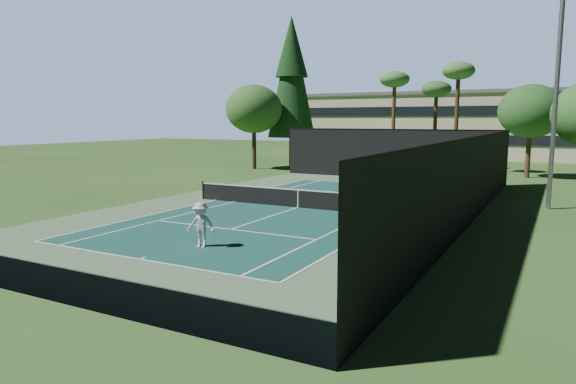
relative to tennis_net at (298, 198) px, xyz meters
name	(u,v)px	position (x,y,z in m)	size (l,w,h in m)	color
ground	(298,208)	(0.00, 0.00, -0.56)	(160.00, 160.00, 0.00)	#2E5720
apron_slab	(298,208)	(0.00, 0.00, -0.55)	(18.00, 32.00, 0.01)	#597954
court_surface	(298,207)	(0.00, 0.00, -0.55)	(10.97, 23.77, 0.01)	#184E47
court_lines	(298,207)	(0.00, 0.00, -0.54)	(11.07, 23.87, 0.01)	white
tennis_net	(298,198)	(0.00, 0.00, 0.00)	(12.90, 0.10, 1.10)	black
fence	(299,171)	(0.00, 0.06, 1.45)	(18.04, 32.05, 4.03)	black
player	(201,225)	(0.81, -9.51, 0.30)	(1.11, 0.64, 1.72)	silver
tennis_ball_a	(80,250)	(-2.72, -12.07, -0.53)	(0.06, 0.06, 0.06)	#C6E033
tennis_ball_b	(295,194)	(-2.35, 4.24, -0.53)	(0.06, 0.06, 0.06)	#D5F437
tennis_ball_c	(327,198)	(0.15, 3.60, -0.52)	(0.07, 0.07, 0.07)	#EAF437
tennis_ball_d	(263,190)	(-5.18, 5.01, -0.52)	(0.07, 0.07, 0.07)	#DEEF36
park_bench	(364,171)	(-1.84, 15.51, -0.01)	(1.50, 0.45, 1.02)	beige
trash_bin	(360,172)	(-2.08, 15.34, -0.08)	(0.56, 0.56, 0.95)	black
pine_tree	(292,71)	(-12.00, 22.00, 9.00)	(4.80, 4.80, 15.00)	#44321D
palm_a	(395,83)	(-2.00, 24.00, 7.63)	(2.80, 2.80, 9.32)	#4E3621
palm_b	(436,92)	(1.50, 26.00, 6.80)	(2.80, 2.80, 8.42)	#3E2A1A
palm_c	(458,75)	(4.00, 23.00, 8.05)	(2.80, 2.80, 9.77)	#472F1E
decid_tree_a	(531,111)	(10.00, 22.00, 4.86)	(5.12, 5.12, 7.62)	#4C3520
decid_tree_c	(254,109)	(-14.00, 18.00, 5.21)	(5.44, 5.44, 8.09)	#422E1C
campus_building	(457,124)	(0.00, 45.98, 3.65)	(40.50, 12.50, 8.30)	beige
light_pole	(557,86)	(12.00, 6.00, 5.90)	(0.90, 0.25, 12.22)	gray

